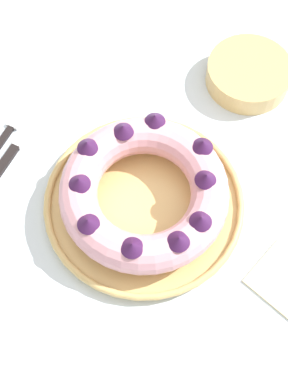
{
  "coord_description": "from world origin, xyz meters",
  "views": [
    {
      "loc": [
        0.19,
        -0.3,
        1.59
      ],
      "look_at": [
        0.03,
        0.03,
        0.81
      ],
      "focal_mm": 50.0,
      "sensor_mm": 36.0,
      "label": 1
    }
  ],
  "objects_px": {
    "bundt_cake": "(144,192)",
    "cake_knife": "(14,148)",
    "side_bowl": "(249,74)",
    "serving_dish": "(144,203)",
    "fork": "(4,138)"
  },
  "relations": [
    {
      "from": "serving_dish",
      "to": "cake_knife",
      "type": "height_order",
      "value": "serving_dish"
    },
    {
      "from": "serving_dish",
      "to": "side_bowl",
      "type": "relative_size",
      "value": 2.13
    },
    {
      "from": "cake_knife",
      "to": "side_bowl",
      "type": "xyz_separation_m",
      "value": [
        0.32,
        0.33,
        0.02
      ]
    },
    {
      "from": "fork",
      "to": "cake_knife",
      "type": "height_order",
      "value": "cake_knife"
    },
    {
      "from": "serving_dish",
      "to": "bundt_cake",
      "type": "bearing_deg",
      "value": 68.92
    },
    {
      "from": "serving_dish",
      "to": "cake_knife",
      "type": "bearing_deg",
      "value": -179.18
    },
    {
      "from": "serving_dish",
      "to": "cake_knife",
      "type": "relative_size",
      "value": 2.18
    },
    {
      "from": "side_bowl",
      "to": "serving_dish",
      "type": "bearing_deg",
      "value": -100.65
    },
    {
      "from": "fork",
      "to": "cake_knife",
      "type": "bearing_deg",
      "value": -14.73
    },
    {
      "from": "fork",
      "to": "serving_dish",
      "type": "bearing_deg",
      "value": 1.73
    },
    {
      "from": "side_bowl",
      "to": "bundt_cake",
      "type": "bearing_deg",
      "value": -100.64
    },
    {
      "from": "side_bowl",
      "to": "fork",
      "type": "bearing_deg",
      "value": -137.58
    },
    {
      "from": "bundt_cake",
      "to": "cake_knife",
      "type": "relative_size",
      "value": 1.78
    },
    {
      "from": "serving_dish",
      "to": "fork",
      "type": "relative_size",
      "value": 1.86
    },
    {
      "from": "bundt_cake",
      "to": "side_bowl",
      "type": "height_order",
      "value": "bundt_cake"
    }
  ]
}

